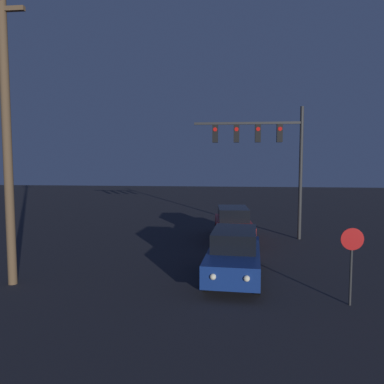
{
  "coord_description": "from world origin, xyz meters",
  "views": [
    {
      "loc": [
        1.68,
        2.55,
        3.99
      ],
      "look_at": [
        0.0,
        18.43,
        2.64
      ],
      "focal_mm": 35.0,
      "sensor_mm": 36.0,
      "label": 1
    }
  ],
  "objects": [
    {
      "name": "car_near",
      "position": [
        1.79,
        15.13,
        0.83
      ],
      "size": [
        1.97,
        4.73,
        1.63
      ],
      "rotation": [
        0.0,
        0.0,
        3.08
      ],
      "color": "navy",
      "rests_on": "ground_plane"
    },
    {
      "name": "car_far",
      "position": [
        1.78,
        21.23,
        0.83
      ],
      "size": [
        2.01,
        4.73,
        1.63
      ],
      "rotation": [
        0.0,
        0.0,
        3.21
      ],
      "color": "#B21E1E",
      "rests_on": "ground_plane"
    },
    {
      "name": "traffic_signal_mast",
      "position": [
        3.45,
        21.79,
        4.67
      ],
      "size": [
        5.46,
        0.3,
        6.66
      ],
      "color": "#2D2D2D",
      "rests_on": "ground_plane"
    },
    {
      "name": "stop_sign",
      "position": [
        4.96,
        12.99,
        1.48
      ],
      "size": [
        0.61,
        0.07,
        2.16
      ],
      "color": "#2D2D2D",
      "rests_on": "ground_plane"
    },
    {
      "name": "utility_pole",
      "position": [
        -5.35,
        13.71,
        4.91
      ],
      "size": [
        1.46,
        0.28,
        9.55
      ],
      "color": "brown",
      "rests_on": "ground_plane"
    }
  ]
}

